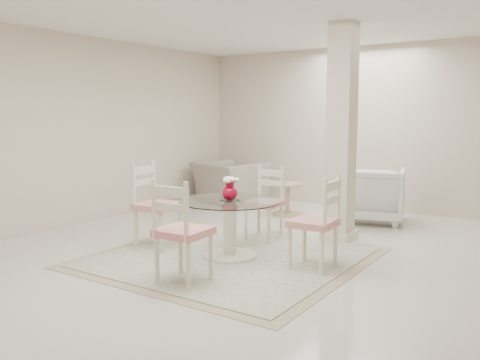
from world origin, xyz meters
The scene contains 13 objects.
ground centered at (0.00, 0.00, 0.00)m, with size 7.00×7.00×0.00m, color beige.
room_shell centered at (0.00, 0.00, 1.86)m, with size 6.02×7.02×2.71m.
column centered at (0.50, 1.30, 1.35)m, with size 0.30×0.30×2.70m, color beige.
area_rug centered at (-0.15, -0.21, 0.01)m, with size 2.77×2.77×0.02m.
dining_table centered at (-0.15, -0.21, 0.33)m, with size 1.12×1.12×0.65m.
red_vase centered at (-0.15, -0.22, 0.78)m, with size 0.20×0.19×0.26m.
dining_chair_east centered at (0.86, -0.08, 0.57)m, with size 0.44×0.44×1.08m.
dining_chair_north centered at (-0.29, 0.79, 0.54)m, with size 0.42×0.42×1.02m.
dining_chair_west centered at (-1.16, -0.35, 0.60)m, with size 0.49×0.49×1.13m.
dining_chair_south centered at (-0.01, -1.23, 0.58)m, with size 0.46×0.46×1.10m.
recliner_taupe centered at (-2.18, 2.68, 0.36)m, with size 1.12×0.98×0.73m, color gray.
armchair_white centered at (0.51, 2.55, 0.40)m, with size 0.86×0.89×0.81m, color silver.
side_table centered at (-0.78, 2.28, 0.23)m, with size 0.48×0.48×0.50m.
Camera 1 is at (2.98, -4.70, 1.58)m, focal length 38.00 mm.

